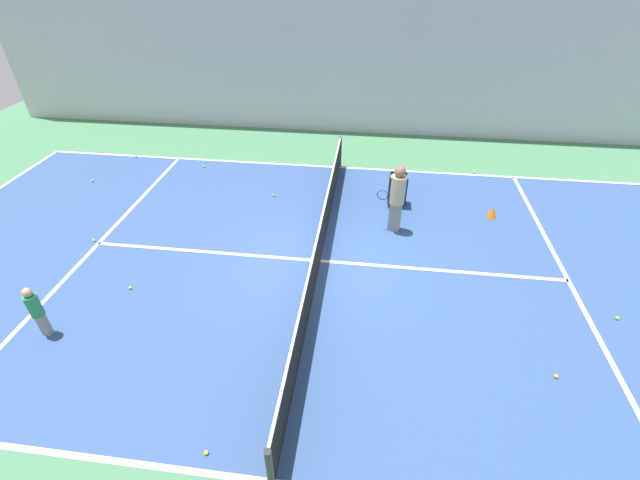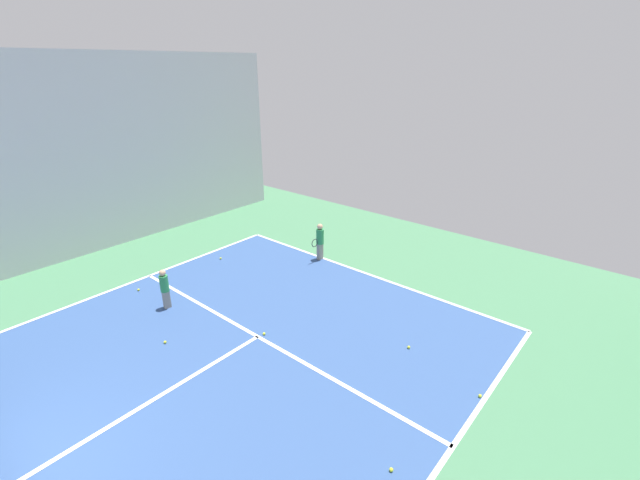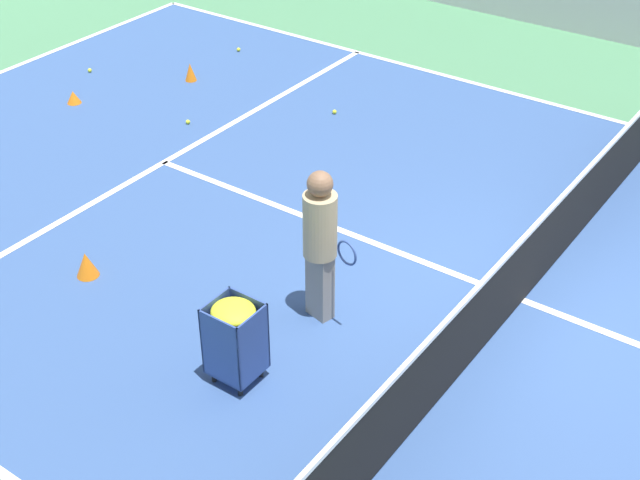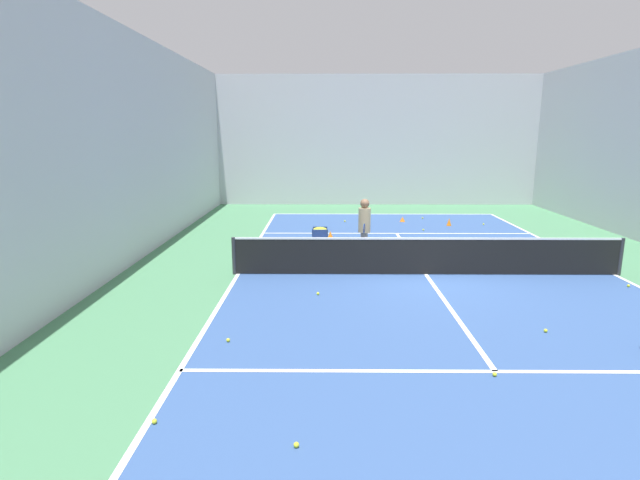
# 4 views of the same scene
# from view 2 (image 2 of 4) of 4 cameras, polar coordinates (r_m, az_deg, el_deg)

# --- Properties ---
(line_baseline_near) EXTENTS (10.09, 0.10, 0.00)m
(line_baseline_near) POSITION_cam_2_polar(r_m,az_deg,el_deg) (13.79, 5.84, -4.33)
(line_baseline_near) COLOR white
(line_baseline_near) RESTS_ON ground
(line_service_near) EXTENTS (10.09, 0.10, 0.00)m
(line_service_near) POSITION_cam_2_polar(r_m,az_deg,el_deg) (10.85, -8.31, -12.63)
(line_service_near) COLOR white
(line_service_near) RESTS_ON ground
(player_near_baseline) EXTENTS (0.27, 0.59, 1.28)m
(player_near_baseline) POSITION_cam_2_polar(r_m,az_deg,el_deg) (14.35, -0.02, 0.09)
(player_near_baseline) COLOR gray
(player_near_baseline) RESTS_ON ground
(child_midcourt) EXTENTS (0.26, 0.26, 1.15)m
(child_midcourt) POSITION_cam_2_polar(r_m,az_deg,el_deg) (12.28, -20.02, -5.83)
(child_midcourt) COLOR gray
(child_midcourt) RESTS_ON ground
(tennis_ball_1) EXTENTS (0.07, 0.07, 0.07)m
(tennis_ball_1) POSITION_cam_2_polar(r_m,az_deg,el_deg) (8.05, 9.48, -27.97)
(tennis_ball_1) COLOR yellow
(tennis_ball_1) RESTS_ON ground
(tennis_ball_2) EXTENTS (0.07, 0.07, 0.07)m
(tennis_ball_2) POSITION_cam_2_polar(r_m,az_deg,el_deg) (15.01, -13.11, -2.39)
(tennis_ball_2) COLOR yellow
(tennis_ball_2) RESTS_ON ground
(tennis_ball_4) EXTENTS (0.07, 0.07, 0.07)m
(tennis_ball_4) POSITION_cam_2_polar(r_m,az_deg,el_deg) (11.14, -19.96, -12.67)
(tennis_ball_4) COLOR yellow
(tennis_ball_4) RESTS_ON ground
(tennis_ball_6) EXTENTS (0.07, 0.07, 0.07)m
(tennis_ball_6) POSITION_cam_2_polar(r_m,az_deg,el_deg) (9.67, 20.56, -18.87)
(tennis_ball_6) COLOR yellow
(tennis_ball_6) RESTS_ON ground
(tennis_ball_7) EXTENTS (0.07, 0.07, 0.07)m
(tennis_ball_7) POSITION_cam_2_polar(r_m,az_deg,el_deg) (10.88, -7.46, -12.28)
(tennis_ball_7) COLOR yellow
(tennis_ball_7) RESTS_ON ground
(tennis_ball_11) EXTENTS (0.07, 0.07, 0.07)m
(tennis_ball_11) POSITION_cam_2_polar(r_m,az_deg,el_deg) (13.75, -23.05, -6.12)
(tennis_ball_11) COLOR yellow
(tennis_ball_11) RESTS_ON ground
(tennis_ball_14) EXTENTS (0.07, 0.07, 0.07)m
(tennis_ball_14) POSITION_cam_2_polar(r_m,az_deg,el_deg) (10.56, 11.75, -13.82)
(tennis_ball_14) COLOR yellow
(tennis_ball_14) RESTS_ON ground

